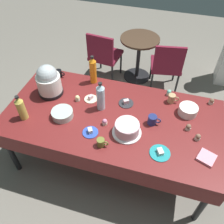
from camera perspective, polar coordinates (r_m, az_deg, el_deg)
The scene contains 27 objects.
ground at distance 2.98m, azimuth 0.00°, elevation -10.71°, with size 9.00×9.00×0.00m, color slate.
potluck_table at distance 2.43m, azimuth 0.00°, elevation -1.82°, with size 2.20×1.10×0.75m.
frosted_layer_cake at distance 2.19m, azimuth 3.66°, elevation -4.06°, with size 0.28×0.28×0.13m.
slow_cooker at distance 2.61m, azimuth -15.17°, elevation 7.28°, with size 0.27×0.27×0.36m.
glass_salad_bowl at distance 2.40m, azimuth -11.97°, elevation -0.40°, with size 0.22×0.22×0.07m, color #B2C6BC.
ceramic_snack_bowl at distance 2.49m, azimuth 17.99°, elevation 0.43°, with size 0.19×0.19×0.09m, color silver.
dessert_plate_cream at distance 2.55m, azimuth -5.18°, elevation 3.32°, with size 0.14×0.14×0.05m.
dessert_plate_cobalt at distance 2.24m, azimuth -5.29°, elevation -4.79°, with size 0.15×0.15×0.05m.
dessert_plate_charcoal at distance 2.50m, azimuth 3.45°, elevation 2.28°, with size 0.16×0.16×0.05m.
dessert_plate_teal at distance 2.13m, azimuth 11.58°, elevation -9.64°, with size 0.19×0.19×0.04m.
cupcake_rose at distance 2.30m, azimuth 20.14°, elevation -5.76°, with size 0.05×0.05×0.07m.
cupcake_lemon at distance 2.35m, azimuth 18.06°, elevation -3.53°, with size 0.05×0.05×0.07m.
cupcake_vanilla at distance 2.66m, azimuth 13.68°, elevation 4.61°, with size 0.05×0.05×0.07m.
cupcake_mint at distance 2.70m, azimuth 23.03°, elevation 2.39°, with size 0.05×0.05×0.07m.
cupcake_cocoa at distance 2.28m, azimuth -1.78°, elevation -2.44°, with size 0.05×0.05×0.07m.
cupcake_berry at distance 2.54m, azimuth -8.38°, elevation 3.33°, with size 0.05×0.05×0.07m.
soda_bottle_ginger_ale at distance 2.43m, azimuth -21.23°, elevation 0.88°, with size 0.08×0.08×0.29m.
soda_bottle_orange_juice at distance 2.69m, azimuth -4.63°, elevation 10.06°, with size 0.08×0.08×0.34m.
soda_bottle_water at distance 2.35m, azimuth -2.77°, elevation 3.70°, with size 0.08×0.08×0.33m.
coffee_mug_black at distance 2.90m, azimuth -12.72°, elevation 9.14°, with size 0.11×0.07×0.09m.
coffee_mug_navy at distance 2.31m, azimuth 9.81°, elevation -1.91°, with size 0.13×0.09×0.10m.
coffee_mug_olive at distance 2.12m, azimuth -2.67°, elevation -7.43°, with size 0.11×0.07×0.08m.
coffee_mug_tan at distance 2.57m, azimuth 14.33°, elevation 3.21°, with size 0.12×0.08×0.10m.
paper_napkin_stack at distance 2.22m, azimuth 21.99°, elevation -10.24°, with size 0.14×0.14×0.02m, color pink.
maroon_chair_left at distance 3.75m, azimuth -2.01°, elevation 13.92°, with size 0.49×0.49×0.85m.
maroon_chair_right at distance 3.61m, azimuth 13.14°, elevation 11.25°, with size 0.51×0.51×0.85m.
round_cafe_table at distance 3.83m, azimuth 6.56°, elevation 14.50°, with size 0.60×0.60×0.72m.
Camera 1 is at (0.46, -1.56, 2.50)m, focal length 37.63 mm.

